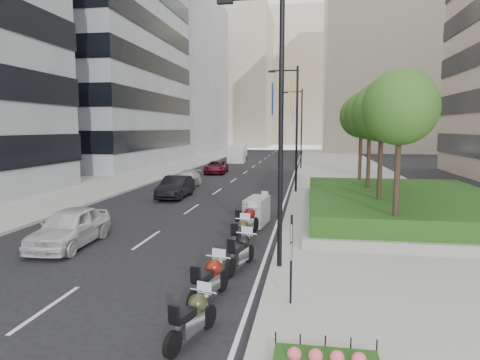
% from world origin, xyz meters
% --- Properties ---
extents(ground, '(160.00, 160.00, 0.00)m').
position_xyz_m(ground, '(0.00, 0.00, 0.00)').
color(ground, black).
rests_on(ground, ground).
extents(sidewalk_right, '(10.00, 100.00, 0.15)m').
position_xyz_m(sidewalk_right, '(9.00, 30.00, 0.07)').
color(sidewalk_right, '#9E9B93').
rests_on(sidewalk_right, ground).
extents(sidewalk_left, '(8.00, 100.00, 0.15)m').
position_xyz_m(sidewalk_left, '(-12.00, 30.00, 0.07)').
color(sidewalk_left, '#9E9B93').
rests_on(sidewalk_left, ground).
extents(lane_edge, '(0.12, 100.00, 0.01)m').
position_xyz_m(lane_edge, '(3.70, 30.00, 0.01)').
color(lane_edge, silver).
rests_on(lane_edge, ground).
extents(lane_centre, '(0.12, 100.00, 0.01)m').
position_xyz_m(lane_centre, '(-1.50, 30.00, 0.01)').
color(lane_centre, silver).
rests_on(lane_centre, ground).
extents(building_grey_mid, '(22.00, 26.00, 40.00)m').
position_xyz_m(building_grey_mid, '(-24.00, 38.00, 20.00)').
color(building_grey_mid, gray).
rests_on(building_grey_mid, ground).
extents(building_grey_far, '(22.00, 26.00, 30.00)m').
position_xyz_m(building_grey_far, '(-24.00, 70.00, 15.00)').
color(building_grey_far, gray).
rests_on(building_grey_far, ground).
extents(building_cream_right, '(28.00, 24.00, 36.00)m').
position_xyz_m(building_cream_right, '(22.00, 80.00, 18.00)').
color(building_cream_right, '#B7AD93').
rests_on(building_cream_right, ground).
extents(building_cream_left, '(26.00, 24.00, 34.00)m').
position_xyz_m(building_cream_left, '(-18.00, 100.00, 17.00)').
color(building_cream_left, '#B7AD93').
rests_on(building_cream_left, ground).
extents(building_cream_centre, '(30.00, 24.00, 38.00)m').
position_xyz_m(building_cream_centre, '(2.00, 120.00, 19.00)').
color(building_cream_centre, '#B7AD93').
rests_on(building_cream_centre, ground).
extents(planter, '(10.00, 14.00, 0.40)m').
position_xyz_m(planter, '(10.00, 10.00, 0.35)').
color(planter, gray).
rests_on(planter, sidewalk_right).
extents(hedge, '(9.40, 13.40, 0.80)m').
position_xyz_m(hedge, '(10.00, 10.00, 0.95)').
color(hedge, '#1C4012').
rests_on(hedge, planter).
extents(tree_0, '(2.80, 2.80, 6.30)m').
position_xyz_m(tree_0, '(8.50, 4.00, 5.42)').
color(tree_0, '#332319').
rests_on(tree_0, planter).
extents(tree_1, '(2.80, 2.80, 6.30)m').
position_xyz_m(tree_1, '(8.50, 8.00, 5.42)').
color(tree_1, '#332319').
rests_on(tree_1, planter).
extents(tree_2, '(2.80, 2.80, 6.30)m').
position_xyz_m(tree_2, '(8.50, 12.00, 5.42)').
color(tree_2, '#332319').
rests_on(tree_2, planter).
extents(tree_3, '(2.80, 2.80, 6.30)m').
position_xyz_m(tree_3, '(8.50, 16.00, 5.42)').
color(tree_3, '#332319').
rests_on(tree_3, planter).
extents(lamp_post_0, '(2.34, 0.45, 9.00)m').
position_xyz_m(lamp_post_0, '(4.14, 1.00, 5.07)').
color(lamp_post_0, black).
rests_on(lamp_post_0, ground).
extents(lamp_post_1, '(2.34, 0.45, 9.00)m').
position_xyz_m(lamp_post_1, '(4.14, 18.00, 5.07)').
color(lamp_post_1, black).
rests_on(lamp_post_1, ground).
extents(lamp_post_2, '(2.34, 0.45, 9.00)m').
position_xyz_m(lamp_post_2, '(4.14, 36.00, 5.07)').
color(lamp_post_2, black).
rests_on(lamp_post_2, ground).
extents(parking_sign, '(0.06, 0.32, 2.50)m').
position_xyz_m(parking_sign, '(4.80, -2.00, 1.46)').
color(parking_sign, black).
rests_on(parking_sign, ground).
extents(motorcycle_0, '(0.83, 1.97, 1.01)m').
position_xyz_m(motorcycle_0, '(2.74, -4.07, 0.54)').
color(motorcycle_0, black).
rests_on(motorcycle_0, ground).
extents(motorcycle_1, '(0.84, 2.21, 1.12)m').
position_xyz_m(motorcycle_1, '(2.61, -1.85, 0.60)').
color(motorcycle_1, black).
rests_on(motorcycle_1, ground).
extents(motorcycle_2, '(0.82, 2.22, 1.12)m').
position_xyz_m(motorcycle_2, '(3.02, 0.92, 0.60)').
color(motorcycle_2, black).
rests_on(motorcycle_2, ground).
extents(motorcycle_3, '(0.76, 2.28, 1.14)m').
position_xyz_m(motorcycle_3, '(2.67, 3.12, 0.61)').
color(motorcycle_3, black).
rests_on(motorcycle_3, ground).
extents(motorcycle_4, '(0.97, 2.32, 1.19)m').
position_xyz_m(motorcycle_4, '(2.58, 5.36, 0.63)').
color(motorcycle_4, black).
rests_on(motorcycle_4, ground).
extents(motorcycle_5, '(1.13, 2.32, 1.33)m').
position_xyz_m(motorcycle_5, '(2.74, 7.57, 0.66)').
color(motorcycle_5, black).
rests_on(motorcycle_5, ground).
extents(motorcycle_6, '(0.93, 2.07, 1.07)m').
position_xyz_m(motorcycle_6, '(2.67, 9.78, 0.57)').
color(motorcycle_6, black).
rests_on(motorcycle_6, ground).
extents(car_a, '(2.02, 4.59, 1.54)m').
position_xyz_m(car_a, '(-4.15, 2.60, 0.77)').
color(car_a, silver).
rests_on(car_a, ground).
extents(car_b, '(1.59, 4.46, 1.47)m').
position_xyz_m(car_b, '(-3.66, 14.78, 0.73)').
color(car_b, black).
rests_on(car_b, ground).
extents(car_c, '(1.98, 4.45, 1.27)m').
position_xyz_m(car_c, '(-4.36, 19.79, 0.63)').
color(car_c, silver).
rests_on(car_c, ground).
extents(car_d, '(2.50, 4.80, 1.29)m').
position_xyz_m(car_d, '(-4.31, 30.46, 0.65)').
color(car_d, '#5E0B1D').
rests_on(car_d, ground).
extents(delivery_van, '(2.35, 5.58, 2.30)m').
position_xyz_m(delivery_van, '(-4.55, 45.31, 1.07)').
color(delivery_van, silver).
rests_on(delivery_van, ground).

